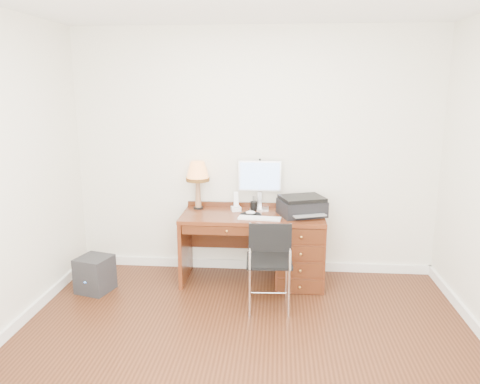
# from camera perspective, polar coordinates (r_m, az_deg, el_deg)

# --- Properties ---
(ground) EXTENTS (4.00, 4.00, 0.00)m
(ground) POSITION_cam_1_polar(r_m,az_deg,el_deg) (3.96, 0.29, -18.85)
(ground) COLOR #35190C
(ground) RESTS_ON ground
(room_shell) EXTENTS (4.00, 4.00, 4.00)m
(room_shell) POSITION_cam_1_polar(r_m,az_deg,el_deg) (4.48, 0.93, -14.06)
(room_shell) COLOR silver
(room_shell) RESTS_ON ground
(desk) EXTENTS (1.50, 0.67, 0.75)m
(desk) POSITION_cam_1_polar(r_m,az_deg,el_deg) (5.05, 5.21, -6.47)
(desk) COLOR #5D2713
(desk) RESTS_ON ground
(monitor) EXTENTS (0.47, 0.15, 0.53)m
(monitor) POSITION_cam_1_polar(r_m,az_deg,el_deg) (5.10, 2.42, 1.64)
(monitor) COLOR silver
(monitor) RESTS_ON desk
(keyboard) EXTENTS (0.44, 0.17, 0.02)m
(keyboard) POSITION_cam_1_polar(r_m,az_deg,el_deg) (4.77, 2.40, -3.21)
(keyboard) COLOR white
(keyboard) RESTS_ON desk
(mouse_pad) EXTENTS (0.23, 0.23, 0.05)m
(mouse_pad) POSITION_cam_1_polar(r_m,az_deg,el_deg) (4.92, 1.31, -2.66)
(mouse_pad) COLOR black
(mouse_pad) RESTS_ON desk
(printer) EXTENTS (0.54, 0.48, 0.20)m
(printer) POSITION_cam_1_polar(r_m,az_deg,el_deg) (4.93, 7.55, -1.70)
(printer) COLOR black
(printer) RESTS_ON desk
(leg_lamp) EXTENTS (0.26, 0.26, 0.53)m
(leg_lamp) POSITION_cam_1_polar(r_m,az_deg,el_deg) (5.10, -5.18, 2.16)
(leg_lamp) COLOR black
(leg_lamp) RESTS_ON desk
(phone) EXTENTS (0.12, 0.12, 0.21)m
(phone) POSITION_cam_1_polar(r_m,az_deg,el_deg) (5.07, -0.50, -1.62)
(phone) COLOR white
(phone) RESTS_ON desk
(pen_cup) EXTENTS (0.08, 0.08, 0.10)m
(pen_cup) POSITION_cam_1_polar(r_m,az_deg,el_deg) (5.09, 1.70, -1.71)
(pen_cup) COLOR black
(pen_cup) RESTS_ON desk
(chair) EXTENTS (0.44, 0.44, 0.89)m
(chair) POSITION_cam_1_polar(r_m,az_deg,el_deg) (4.35, 3.56, -7.84)
(chair) COLOR black
(chair) RESTS_ON ground
(equipment_box) EXTENTS (0.39, 0.39, 0.37)m
(equipment_box) POSITION_cam_1_polar(r_m,az_deg,el_deg) (5.11, -17.27, -9.53)
(equipment_box) COLOR black
(equipment_box) RESTS_ON ground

